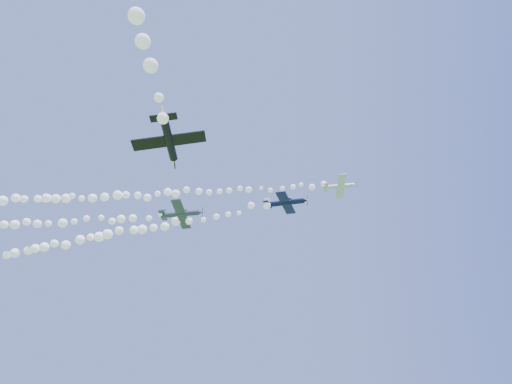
# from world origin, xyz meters

# --- Properties ---
(plane_white) EXTENTS (6.67, 6.89, 1.76)m
(plane_white) POSITION_xyz_m (21.35, 4.96, 55.33)
(plane_white) COLOR silver
(smoke_trail_white) EXTENTS (72.25, 3.54, 2.83)m
(smoke_trail_white) POSITION_xyz_m (-16.75, 4.34, 55.01)
(smoke_trail_white) COLOR white
(plane_navy) EXTENTS (7.59, 7.88, 2.82)m
(plane_navy) POSITION_xyz_m (10.78, -2.14, 46.17)
(plane_navy) COLOR #0C1135
(smoke_trail_navy) EXTENTS (76.29, 18.01, 2.95)m
(smoke_trail_navy) POSITION_xyz_m (-29.54, 6.22, 45.98)
(smoke_trail_navy) COLOR white
(plane_grey) EXTENTS (7.69, 8.01, 2.12)m
(plane_grey) POSITION_xyz_m (-6.85, -0.53, 46.07)
(plane_grey) COLOR #343C4B
(plane_black) EXTENTS (7.25, 7.04, 1.90)m
(plane_black) POSITION_xyz_m (-0.86, -28.26, 33.63)
(plane_black) COLOR black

